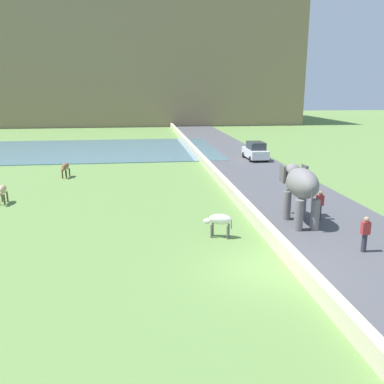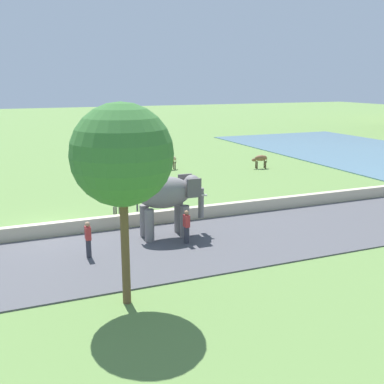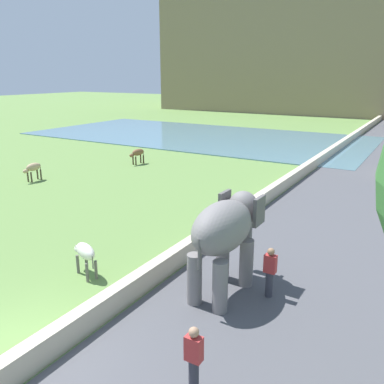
% 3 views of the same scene
% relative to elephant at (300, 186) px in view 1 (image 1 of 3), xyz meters
% --- Properties ---
extents(ground_plane, '(220.00, 220.00, 0.00)m').
position_rel_elephant_xyz_m(ground_plane, '(-3.43, -5.20, -2.04)').
color(ground_plane, '#608442').
extents(road_surface, '(7.00, 120.00, 0.06)m').
position_rel_elephant_xyz_m(road_surface, '(1.57, 14.80, -2.01)').
color(road_surface, '#4C4C51').
rests_on(road_surface, ground).
extents(barrier_wall, '(0.40, 110.00, 0.70)m').
position_rel_elephant_xyz_m(barrier_wall, '(-2.23, 12.80, -1.69)').
color(barrier_wall, beige).
rests_on(barrier_wall, ground).
extents(lake, '(36.00, 18.00, 0.08)m').
position_rel_elephant_xyz_m(lake, '(-17.43, 28.10, -2.00)').
color(lake, slate).
rests_on(lake, ground).
extents(hill_distant, '(64.00, 28.00, 23.32)m').
position_rel_elephant_xyz_m(hill_distant, '(-9.43, 69.50, 9.62)').
color(hill_distant, '#897556').
rests_on(hill_distant, ground).
extents(elephant, '(1.44, 3.47, 2.99)m').
position_rel_elephant_xyz_m(elephant, '(0.00, 0.00, 0.00)').
color(elephant, slate).
rests_on(elephant, ground).
extents(person_beside_elephant, '(0.36, 0.22, 1.63)m').
position_rel_elephant_xyz_m(person_beside_elephant, '(1.30, 0.38, -1.16)').
color(person_beside_elephant, '#33333D').
rests_on(person_beside_elephant, ground).
extents(person_trailing, '(0.36, 0.22, 1.63)m').
position_rel_elephant_xyz_m(person_trailing, '(1.33, -4.10, -1.16)').
color(person_trailing, '#33333D').
rests_on(person_trailing, ground).
extents(car_white, '(1.81, 4.01, 1.80)m').
position_rel_elephant_xyz_m(car_white, '(3.15, 19.28, -1.14)').
color(car_white, white).
rests_on(car_white, ground).
extents(cow_tan, '(0.52, 1.40, 1.15)m').
position_rel_elephant_xyz_m(cow_tan, '(-16.47, 6.01, -1.20)').
color(cow_tan, tan).
rests_on(cow_tan, ground).
extents(cow_white, '(1.41, 0.82, 1.15)m').
position_rel_elephant_xyz_m(cow_white, '(-4.47, -1.42, -1.20)').
color(cow_white, silver).
rests_on(cow_white, ground).
extents(cow_brown, '(0.61, 1.42, 1.15)m').
position_rel_elephant_xyz_m(cow_brown, '(-13.94, 13.35, -1.20)').
color(cow_brown, brown).
rests_on(cow_brown, ground).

